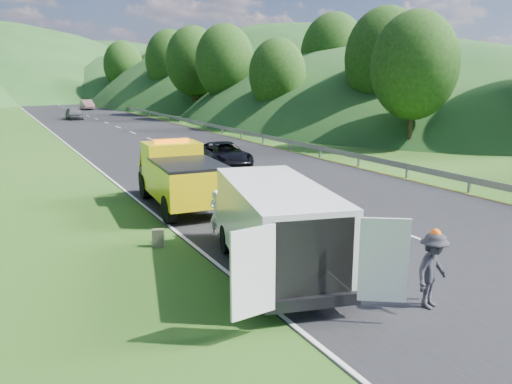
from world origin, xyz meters
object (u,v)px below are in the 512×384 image
child (266,245)px  white_van (274,223)px  worker (429,307)px  spare_tire (379,295)px  woman (217,237)px  tow_truck (180,176)px  passing_suv (224,167)px  suitcase (158,238)px

child → white_van: bearing=-61.4°
white_van → child: white_van is taller
worker → spare_tire: size_ratio=3.06×
white_van → woman: (-0.15, 3.58, -1.42)m
woman → child: size_ratio=1.65×
worker → spare_tire: (-0.59, 1.08, 0.00)m
spare_tire → tow_truck: bearing=97.5°
white_van → spare_tire: white_van is taller
woman → worker: (2.25, -7.26, 0.00)m
white_van → spare_tire: 3.32m
tow_truck → child: (0.80, -5.89, -1.33)m
tow_truck → passing_suv: bearing=59.0°
woman → spare_tire: 6.40m
woman → worker: worker is taller
suitcase → spare_tire: size_ratio=0.97×
woman → child: woman is taller
tow_truck → child: size_ratio=6.63×
tow_truck → white_van: size_ratio=0.86×
white_van → passing_suv: 16.89m
suitcase → passing_suv: (7.93, 12.29, -0.29)m
spare_tire → woman: bearing=105.0°
tow_truck → spare_tire: 10.75m
worker → suitcase: (-4.33, 7.21, 0.29)m
child → suitcase: suitcase is taller
spare_tire → passing_suv: passing_suv is taller
tow_truck → white_van: tow_truck is taller
suitcase → passing_suv: 14.63m
tow_truck → worker: tow_truck is taller
white_van → woman: white_van is taller
worker → passing_suv: 19.83m
spare_tire → passing_suv: size_ratio=0.11×
spare_tire → suitcase: bearing=121.3°
tow_truck → suitcase: bearing=-113.3°
tow_truck → worker: bearing=-75.8°
worker → suitcase: size_ratio=3.15×
worker → passing_suv: worker is taller
white_van → worker: 4.46m
white_van → passing_suv: (5.71, 15.83, -1.42)m
white_van → child: bearing=80.7°
tow_truck → spare_tire: size_ratio=10.84×
white_van → woman: 3.86m
worker → spare_tire: worker is taller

